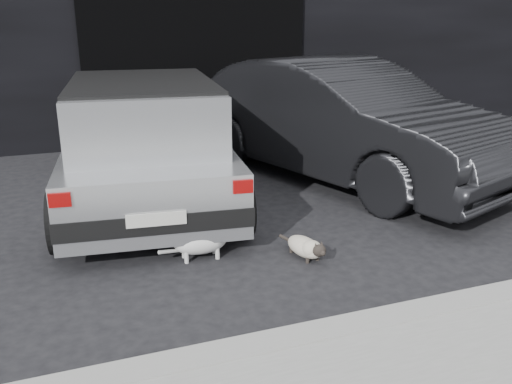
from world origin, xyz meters
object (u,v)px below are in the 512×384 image
object	(u,v)px
silver_hatchback	(144,136)
second_car	(340,120)
cat_siamese	(307,248)
cat_white	(204,241)

from	to	relation	value
silver_hatchback	second_car	world-z (taller)	second_car
cat_siamese	cat_white	world-z (taller)	cat_white
silver_hatchback	second_car	distance (m)	2.76
silver_hatchback	cat_siamese	distance (m)	2.62
silver_hatchback	cat_siamese	size ratio (longest dim) A/B	6.34
second_car	cat_white	xyz separation A→B (m)	(-2.52, -2.00, -0.66)
cat_siamese	cat_white	size ratio (longest dim) A/B	0.88
silver_hatchback	cat_siamese	bearing A→B (deg)	-55.83
cat_siamese	cat_white	distance (m)	1.00
second_car	cat_siamese	world-z (taller)	second_car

